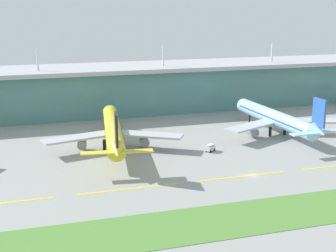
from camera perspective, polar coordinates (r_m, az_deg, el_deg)
The scene contains 8 objects.
ground_plane at distance 144.58m, azimuth 9.87°, elevation -5.80°, with size 600.00×600.00×0.00m, color gray.
terminal_building at distance 229.95m, azimuth -0.96°, elevation 4.71°, with size 288.00×34.00×30.54m.
airliner_near_middle at distance 168.11m, azimuth -6.56°, elevation -0.53°, with size 48.29×66.24×18.90m.
airliner_far_middle at distance 189.38m, azimuth 12.73°, elevation 0.89°, with size 48.75×61.04×18.90m.
taxiway_stripe_mid_west at distance 132.66m, azimuth -4.66°, elevation -7.48°, with size 28.00×0.70×0.04m, color yellow.
taxiway_stripe_centre at distance 143.20m, azimuth 8.81°, elevation -5.94°, with size 28.00×0.70×0.04m, color yellow.
grass_verge at distance 123.72m, azimuth 15.33°, elevation -9.61°, with size 300.00×18.00×0.10m, color #518438.
baggage_cart at distance 165.29m, azimuth 5.06°, elevation -2.61°, with size 3.98×3.57×2.48m.
Camera 1 is at (-62.76, -120.70, 48.95)m, focal length 51.25 mm.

